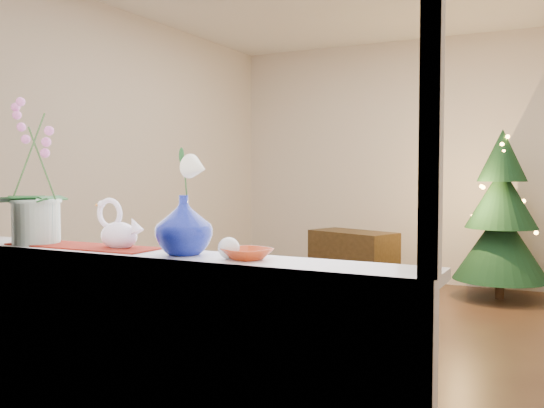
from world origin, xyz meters
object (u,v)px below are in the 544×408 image
at_px(side_table, 353,263).
at_px(xmas_tree, 501,214).
at_px(paperweight, 229,248).
at_px(amber_dish, 247,255).
at_px(swan, 119,225).
at_px(blue_vase, 184,220).
at_px(orchid_pot, 35,170).

bearing_deg(side_table, xmas_tree, 38.18).
distance_m(paperweight, amber_dish, 0.07).
relative_size(paperweight, xmas_tree, 0.05).
height_order(swan, paperweight, swan).
bearing_deg(blue_vase, side_table, 99.90).
relative_size(blue_vase, paperweight, 3.33).
relative_size(blue_vase, side_table, 0.30).
height_order(blue_vase, amber_dish, blue_vase).
height_order(xmas_tree, side_table, xmas_tree).
xyz_separation_m(swan, blue_vase, (0.34, -0.02, 0.03)).
distance_m(paperweight, side_table, 4.05).
distance_m(swan, blue_vase, 0.34).
height_order(swan, amber_dish, swan).
xyz_separation_m(blue_vase, side_table, (-0.68, 3.89, -0.73)).
distance_m(blue_vase, amber_dish, 0.30).
bearing_deg(swan, blue_vase, -9.40).
height_order(blue_vase, xmas_tree, xmas_tree).
distance_m(amber_dish, xmas_tree, 4.35).
distance_m(blue_vase, side_table, 4.01).
bearing_deg(orchid_pot, blue_vase, 0.60).
distance_m(xmas_tree, side_table, 1.50).
distance_m(orchid_pot, side_table, 4.00).
xyz_separation_m(blue_vase, paperweight, (0.21, -0.02, -0.09)).
bearing_deg(paperweight, xmas_tree, 83.96).
relative_size(blue_vase, amber_dish, 1.82).
relative_size(swan, blue_vase, 0.88).
bearing_deg(blue_vase, orchid_pot, -179.40).
relative_size(orchid_pot, swan, 2.79).
distance_m(orchid_pot, paperweight, 1.02).
bearing_deg(xmas_tree, amber_dish, -95.17).
height_order(paperweight, amber_dish, paperweight).
relative_size(orchid_pot, blue_vase, 2.47).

